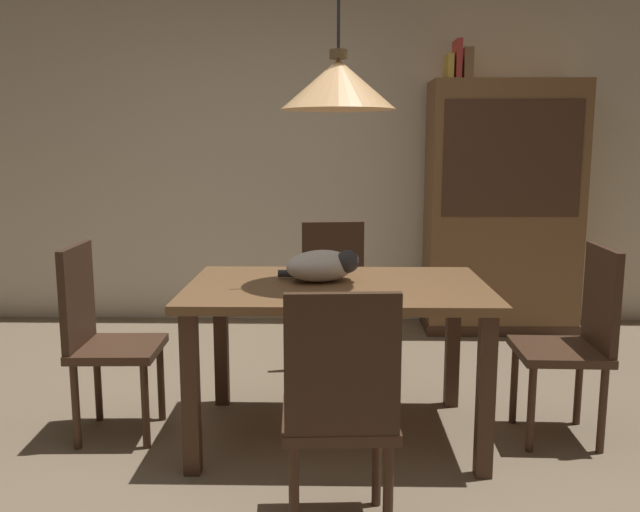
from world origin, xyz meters
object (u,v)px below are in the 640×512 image
(cat_sleeping, at_px, (323,265))
(book_brown_thick, at_px, (466,65))
(chair_right_side, at_px, (577,335))
(pendant_lamp, at_px, (338,84))
(dining_table, at_px, (337,305))
(book_yellow_short, at_px, (449,68))
(chair_near_front, at_px, (340,405))
(book_red_tall, at_px, (457,60))
(chair_left_side, at_px, (101,332))
(chair_far_back, at_px, (335,293))
(hutch_bookcase, at_px, (502,213))

(cat_sleeping, distance_m, book_brown_thick, 2.38)
(chair_right_side, xyz_separation_m, pendant_lamp, (-1.13, 0.00, 1.15))
(dining_table, height_order, book_yellow_short, book_yellow_short)
(dining_table, xyz_separation_m, chair_near_front, (0.00, -0.88, -0.14))
(chair_right_side, distance_m, cat_sleeping, 1.24)
(dining_table, relative_size, cat_sleeping, 3.43)
(chair_right_side, height_order, book_red_tall, book_red_tall)
(chair_near_front, xyz_separation_m, chair_left_side, (-1.13, 0.88, 0.00))
(dining_table, height_order, chair_left_side, chair_left_side)
(chair_far_back, height_order, book_red_tall, book_red_tall)
(chair_right_side, xyz_separation_m, hutch_bookcase, (0.11, 1.91, 0.38))
(chair_right_side, bearing_deg, hutch_bookcase, 86.77)
(pendant_lamp, xyz_separation_m, book_brown_thick, (0.93, 1.91, 0.30))
(chair_right_side, distance_m, chair_left_side, 2.26)
(pendant_lamp, bearing_deg, chair_near_front, -89.72)
(dining_table, distance_m, chair_far_back, 0.89)
(book_red_tall, relative_size, book_brown_thick, 1.17)
(hutch_bookcase, relative_size, book_red_tall, 6.61)
(book_yellow_short, bearing_deg, hutch_bookcase, -0.20)
(pendant_lamp, height_order, book_brown_thick, pendant_lamp)
(pendant_lamp, relative_size, book_yellow_short, 6.50)
(cat_sleeping, distance_m, pendant_lamp, 0.84)
(hutch_bookcase, distance_m, book_brown_thick, 1.11)
(book_yellow_short, relative_size, book_brown_thick, 0.83)
(cat_sleeping, xyz_separation_m, book_red_tall, (0.93, 1.84, 1.16))
(chair_near_front, relative_size, chair_left_side, 1.00)
(chair_left_side, bearing_deg, book_yellow_short, 44.60)
(dining_table, xyz_separation_m, book_yellow_short, (0.81, 1.91, 1.29))
(chair_right_side, height_order, cat_sleeping, chair_right_side)
(cat_sleeping, relative_size, hutch_bookcase, 0.22)
(chair_far_back, bearing_deg, dining_table, -89.41)
(book_yellow_short, bearing_deg, chair_near_front, -106.09)
(cat_sleeping, height_order, hutch_bookcase, hutch_bookcase)
(book_yellow_short, relative_size, book_red_tall, 0.71)
(dining_table, relative_size, chair_right_side, 1.51)
(dining_table, relative_size, pendant_lamp, 1.08)
(hutch_bookcase, bearing_deg, cat_sleeping, -125.34)
(chair_left_side, bearing_deg, chair_right_side, 0.01)
(chair_near_front, relative_size, chair_right_side, 1.00)
(chair_far_back, distance_m, pendant_lamp, 1.45)
(chair_right_side, distance_m, hutch_bookcase, 1.95)
(chair_right_side, xyz_separation_m, book_red_tall, (-0.26, 1.91, 1.48))
(cat_sleeping, bearing_deg, pendant_lamp, -44.05)
(chair_left_side, height_order, cat_sleeping, chair_left_side)
(dining_table, distance_m, cat_sleeping, 0.20)
(dining_table, height_order, book_red_tall, book_red_tall)
(chair_near_front, distance_m, book_red_tall, 3.27)
(hutch_bookcase, xyz_separation_m, book_red_tall, (-0.37, 0.00, 1.10))
(cat_sleeping, bearing_deg, book_yellow_short, 64.55)
(chair_near_front, xyz_separation_m, hutch_bookcase, (1.23, 2.78, 0.38))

